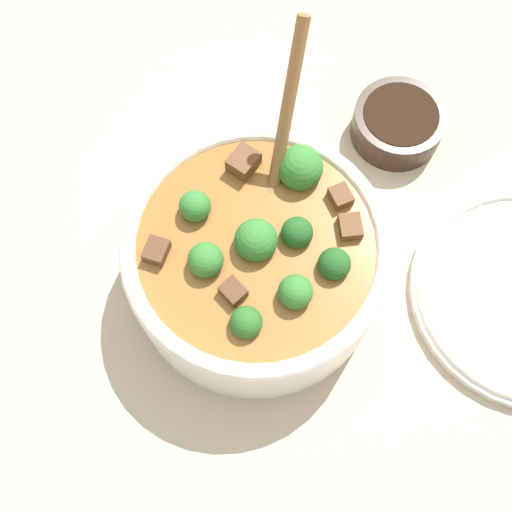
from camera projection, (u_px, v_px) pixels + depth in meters
name	position (u px, v px, depth m)	size (l,w,h in m)	color
ground_plane	(256.00, 278.00, 0.67)	(4.00, 4.00, 0.00)	#C6B293
stew_bowl	(257.00, 257.00, 0.62)	(0.25, 0.25, 0.23)	white
condiment_bowl	(398.00, 123.00, 0.72)	(0.10, 0.10, 0.04)	black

